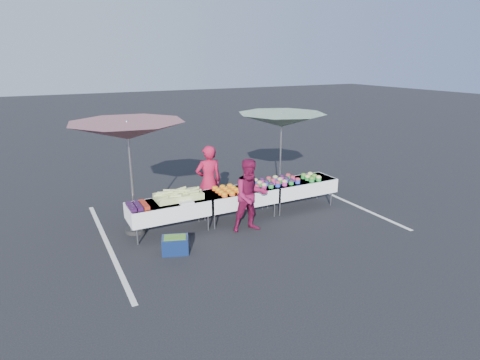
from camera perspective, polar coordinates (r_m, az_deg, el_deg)
name	(u,v)px	position (r m, az deg, el deg)	size (l,w,h in m)	color
ground	(240,218)	(10.04, 0.00, -5.46)	(80.00, 80.00, 0.00)	black
stripe_left	(108,244)	(9.15, -18.31, -8.70)	(0.10, 5.00, 0.00)	silver
stripe_right	(340,198)	(11.76, 13.99, -2.55)	(0.10, 5.00, 0.00)	silver
table_left	(169,208)	(9.20, -10.03, -4.00)	(1.86, 0.81, 0.75)	white
table_center	(240,196)	(9.83, 0.00, -2.32)	(1.86, 0.81, 0.75)	white
table_right	(300,186)	(10.74, 8.56, -0.83)	(1.86, 0.81, 0.75)	white
berry_punnets	(138,206)	(8.91, -14.34, -3.57)	(0.40, 0.54, 0.08)	black
corn_pile	(179,195)	(9.22, -8.74, -2.18)	(1.16, 0.57, 0.26)	#85A956
plastic_bags	(186,202)	(8.95, -7.68, -3.17)	(0.30, 0.25, 0.05)	white
carrot_bowls	(227,190)	(9.61, -1.83, -1.44)	(0.55, 0.69, 0.11)	#E95519
potato_cups	(273,181)	(10.21, 4.74, -0.19)	(1.34, 0.58, 0.16)	#283CBC
bean_baskets	(311,177)	(10.74, 10.05, 0.43)	(0.36, 0.50, 0.15)	#238F35
vendor	(209,181)	(9.97, -4.48, -0.17)	(0.66, 0.43, 1.81)	maroon
customer	(251,196)	(9.07, 1.51, -2.24)	(0.83, 0.64, 1.70)	maroon
umbrella_left	(128,131)	(8.95, -15.69, 6.67)	(3.07, 3.07, 2.57)	black
umbrella_right	(282,121)	(10.94, 5.93, 8.38)	(2.48, 2.48, 2.44)	black
storage_bin	(175,244)	(8.40, -9.19, -9.04)	(0.63, 0.54, 0.35)	#0D1C43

